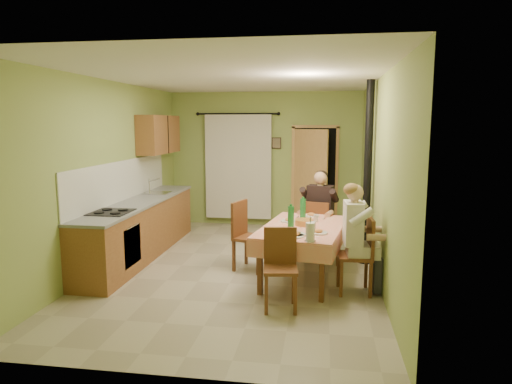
% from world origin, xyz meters
% --- Properties ---
extents(floor, '(4.00, 6.00, 0.01)m').
position_xyz_m(floor, '(0.00, 0.00, 0.00)').
color(floor, tan).
rests_on(floor, ground).
extents(room_shell, '(4.04, 6.04, 2.82)m').
position_xyz_m(room_shell, '(0.00, 0.00, 1.82)').
color(room_shell, '#95AB57').
rests_on(room_shell, ground).
extents(kitchen_run, '(0.64, 3.64, 1.56)m').
position_xyz_m(kitchen_run, '(-1.71, 0.40, 0.48)').
color(kitchen_run, brown).
rests_on(kitchen_run, ground).
extents(upper_cabinets, '(0.35, 1.40, 0.70)m').
position_xyz_m(upper_cabinets, '(-1.82, 1.70, 1.95)').
color(upper_cabinets, brown).
rests_on(upper_cabinets, room_shell).
extents(curtain, '(1.70, 0.07, 2.22)m').
position_xyz_m(curtain, '(-0.55, 2.90, 1.26)').
color(curtain, black).
rests_on(curtain, ground).
extents(doorway, '(0.96, 0.53, 2.15)m').
position_xyz_m(doorway, '(1.01, 2.86, 1.05)').
color(doorway, black).
rests_on(doorway, ground).
extents(dining_table, '(1.33, 1.91, 0.76)m').
position_xyz_m(dining_table, '(0.98, -0.34, 0.38)').
color(dining_table, '#EC927B').
rests_on(dining_table, ground).
extents(tableware, '(0.67, 1.68, 0.33)m').
position_xyz_m(tableware, '(0.97, -0.44, 0.83)').
color(tableware, white).
rests_on(tableware, dining_table).
extents(chair_far, '(0.47, 0.47, 0.94)m').
position_xyz_m(chair_far, '(1.18, 0.70, 0.29)').
color(chair_far, brown).
rests_on(chair_far, ground).
extents(chair_near, '(0.43, 0.43, 0.94)m').
position_xyz_m(chair_near, '(0.76, -1.41, 0.29)').
color(chair_near, brown).
rests_on(chair_near, ground).
extents(chair_right, '(0.45, 0.45, 0.98)m').
position_xyz_m(chair_right, '(1.67, -0.74, 0.29)').
color(chair_right, brown).
rests_on(chair_right, ground).
extents(chair_left, '(0.57, 0.57, 1.02)m').
position_xyz_m(chair_left, '(0.19, -0.02, 0.29)').
color(chair_left, brown).
rests_on(chair_left, ground).
extents(man_far, '(0.64, 0.56, 1.39)m').
position_xyz_m(man_far, '(1.18, 0.72, 0.88)').
color(man_far, black).
rests_on(man_far, chair_far).
extents(man_right, '(0.48, 0.60, 1.39)m').
position_xyz_m(man_right, '(1.65, -0.75, 0.88)').
color(man_right, silver).
rests_on(man_right, chair_right).
extents(stove_flue, '(0.24, 0.24, 2.80)m').
position_xyz_m(stove_flue, '(1.90, 0.60, 1.02)').
color(stove_flue, black).
rests_on(stove_flue, ground).
extents(picture_back, '(0.19, 0.03, 0.23)m').
position_xyz_m(picture_back, '(0.25, 2.97, 1.75)').
color(picture_back, black).
rests_on(picture_back, room_shell).
extents(picture_right, '(0.03, 0.31, 0.21)m').
position_xyz_m(picture_right, '(1.97, 1.20, 1.85)').
color(picture_right, brown).
rests_on(picture_right, room_shell).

